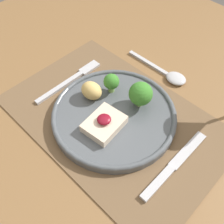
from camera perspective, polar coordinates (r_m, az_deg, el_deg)
name	(u,v)px	position (r m, az deg, el deg)	size (l,w,h in m)	color
ground_plane	(113,218)	(1.28, 0.22, -22.06)	(8.00, 8.00, 0.00)	#4C4742
dining_table	(114,139)	(0.67, 0.39, -5.79)	(1.27, 1.22, 0.76)	brown
placemat	(114,118)	(0.60, 0.43, -1.34)	(0.49, 0.32, 0.00)	brown
dinner_plate	(113,112)	(0.58, 0.13, -0.02)	(0.28, 0.28, 0.08)	#4C5156
fork	(73,78)	(0.68, -8.43, 7.25)	(0.02, 0.20, 0.01)	#B2B2B7
knife	(171,169)	(0.54, 12.68, -11.92)	(0.02, 0.20, 0.01)	#B2B2B7
spoon	(170,75)	(0.70, 12.51, 7.85)	(0.18, 0.04, 0.02)	#B2B2B7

